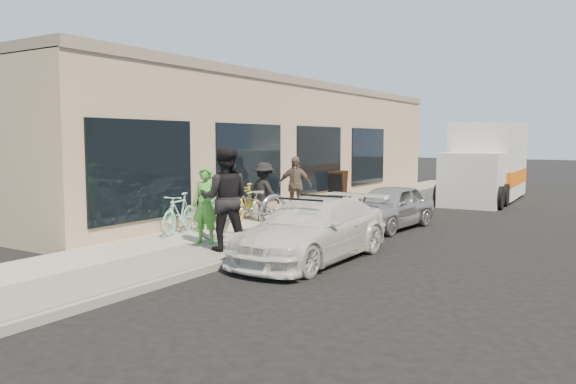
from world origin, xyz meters
The scene contains 17 objects.
ground centered at (0.00, 0.00, 0.00)m, with size 120.00×120.00×0.00m, color black.
sidewalk centered at (-2.00, 3.00, 0.07)m, with size 3.00×34.00×0.15m, color #9E9A8E.
curb centered at (-0.45, 3.00, 0.07)m, with size 0.12×34.00×0.13m, color gray.
storefront centered at (-5.24, 7.99, 2.12)m, with size 3.60×20.00×4.22m.
bike_rack centered at (-2.76, 1.32, 0.67)m, with size 0.24×0.58×0.86m.
sandwich_board centered at (-3.24, 8.82, 0.67)m, with size 0.71×0.71×1.02m.
sedan_white centered at (0.55, 0.40, 0.58)m, with size 1.75×4.04×1.20m.
sedan_silver centered at (0.36, 4.69, 0.56)m, with size 1.32×3.29×1.12m, color #939398.
moving_truck centered at (0.85, 12.94, 1.28)m, with size 2.43×5.95×2.88m.
tandem_bike centered at (-1.58, 1.17, 0.82)m, with size 0.88×2.53×1.33m, color #B5B5B8.
woman_rider centered at (-1.72, 0.00, 0.93)m, with size 0.57×0.37×1.57m, color green.
man_standing centered at (-0.95, -0.33, 1.15)m, with size 0.97×0.76×2.00m, color black.
cruiser_bike_a centered at (-3.06, 0.66, 0.60)m, with size 0.42×1.50×0.90m, color #92D9C8.
cruiser_bike_b centered at (-2.96, 1.96, 0.64)m, with size 0.65×1.85×0.97m, color #92D9C8.
cruiser_bike_c centered at (-3.06, 3.21, 0.63)m, with size 0.45×1.58×0.95m, color yellow.
bystander_a centered at (-2.47, 3.19, 0.92)m, with size 0.99×0.57×1.53m, color black.
bystander_b centered at (-2.48, 4.73, 0.97)m, with size 0.96×0.40×1.64m, color brown.
Camera 1 is at (5.71, -8.69, 2.27)m, focal length 35.00 mm.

